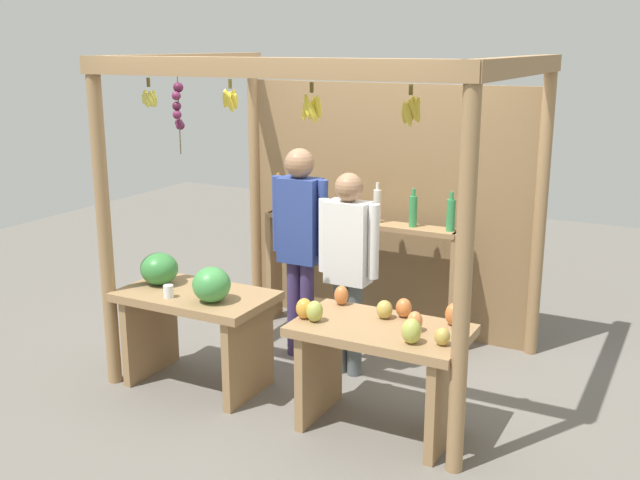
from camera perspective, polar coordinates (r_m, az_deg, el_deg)
ground_plane at (r=6.00m, az=0.89°, el=-9.44°), size 12.00×12.00×0.00m
market_stall at (r=5.96m, az=2.79°, el=4.44°), size 2.74×2.09×2.36m
fruit_counter_left at (r=5.55m, az=-9.51°, el=-5.05°), size 1.10×0.64×0.96m
fruit_counter_right at (r=4.89m, az=4.57°, el=-8.39°), size 1.12×0.64×0.87m
bottle_shelf_unit at (r=6.41m, az=3.01°, el=-0.42°), size 1.75×0.22×1.35m
vendor_man at (r=5.88m, az=-1.51°, el=0.48°), size 0.48×0.23×1.67m
vendor_woman at (r=5.57m, az=2.13°, el=-1.27°), size 0.48×0.21×1.54m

